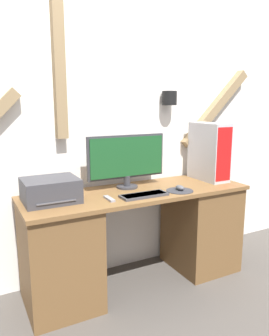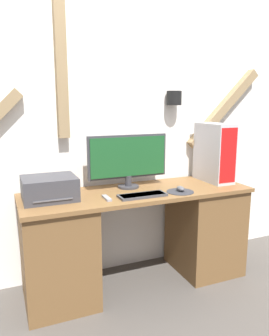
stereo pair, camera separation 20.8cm
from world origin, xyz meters
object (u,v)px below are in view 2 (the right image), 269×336
at_px(monitor, 128,158).
at_px(keyboard, 142,195).
at_px(computer_tower, 214,153).
at_px(printer, 49,188).
at_px(remote_control, 107,198).
at_px(mouse, 181,189).

relative_size(monitor, keyboard, 1.85).
distance_m(monitor, keyboard, 0.36).
xyz_separation_m(computer_tower, printer, (-1.39, -0.02, -0.17)).
height_order(monitor, keyboard, monitor).
distance_m(computer_tower, remote_control, 1.06).
bearing_deg(printer, keyboard, -16.61).
relative_size(mouse, computer_tower, 0.17).
bearing_deg(computer_tower, printer, -179.20).
relative_size(computer_tower, remote_control, 3.64).
relative_size(monitor, printer, 1.78).
height_order(keyboard, computer_tower, computer_tower).
height_order(keyboard, remote_control, keyboard).
bearing_deg(monitor, printer, -171.18).
relative_size(monitor, computer_tower, 1.32).
bearing_deg(monitor, keyboard, -90.62).
height_order(computer_tower, printer, computer_tower).
bearing_deg(printer, remote_control, -21.90).
height_order(printer, remote_control, printer).
xyz_separation_m(keyboard, mouse, (0.32, 0.01, 0.01)).
distance_m(keyboard, mouse, 0.32).
bearing_deg(printer, computer_tower, 0.80).
bearing_deg(remote_control, computer_tower, 9.31).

